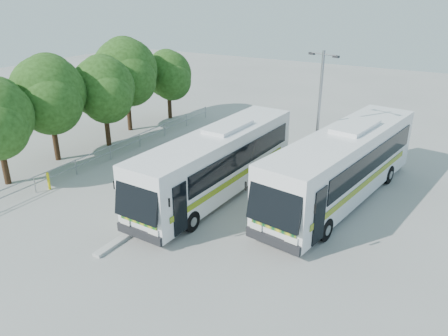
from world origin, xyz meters
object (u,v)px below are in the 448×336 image
Objects in this scene: tree_far_d at (126,71)px; coach_main at (217,162)px; tree_far_c at (104,88)px; bollard at (49,181)px; coach_adjacent at (343,164)px; lamppost at (319,115)px; tree_far_b at (49,93)px; tree_far_e at (169,74)px.

tree_far_d is 14.32m from coach_main.
bollard is at bearing -71.89° from tree_far_c.
tree_far_c is 17.40m from coach_adjacent.
tree_far_c is at bearing -158.30° from lamppost.
coach_adjacent is at bearing 26.73° from coach_main.
lamppost reaches higher than tree_far_b.
coach_main reaches higher than bollard.
lamppost reaches higher than tree_far_d.
tree_far_d is 16.83m from lamppost.
tree_far_c is 0.88× the size of tree_far_d.
tree_far_b reaches higher than coach_adjacent.
tree_far_b is 7.61m from tree_far_d.
tree_far_b is at bearing -91.83° from tree_far_e.
bollard is (2.42, -7.41, -3.74)m from tree_far_c.
coach_adjacent is 3.08m from lamppost.
tree_far_c is 0.84× the size of lamppost.
tree_far_e is at bearing 100.63° from bollard.
coach_main is (11.63, -11.24, -1.93)m from tree_far_e.
tree_far_d is (-0.30, 7.60, 0.25)m from tree_far_b.
tree_far_d is 19.07m from coach_adjacent.
coach_adjacent is at bearing -1.01° from tree_far_c.
tree_far_b is at bearing -102.91° from tree_far_c.
tree_far_b is at bearing -173.25° from coach_main.
coach_main is 6.16m from lamppost.
tree_far_e is at bearing 81.37° from tree_far_d.
tree_far_d reaches higher than bollard.
lamppost is at bearing 159.09° from coach_adjacent.
tree_far_b is 0.54× the size of coach_main.
tree_far_d is 12.44m from bollard.
tree_far_d reaches higher than coach_main.
tree_far_d is at bearing 108.02° from bollard.
bollard is (-8.70, -4.36, -1.44)m from coach_main.
coach_main is 1.68× the size of lamppost.
tree_far_d is at bearing 92.23° from tree_far_b.
bollard is at bearing -71.98° from tree_far_d.
coach_main is (11.12, -3.04, -2.30)m from tree_far_c.
lamppost reaches higher than coach_adjacent.
coach_main is at bearing -44.04° from tree_far_e.
tree_far_c is 0.47× the size of coach_adjacent.
tree_far_b is 12.32m from coach_main.
tree_far_c reaches higher than bollard.
bollard is (2.93, -15.61, -3.36)m from tree_far_e.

